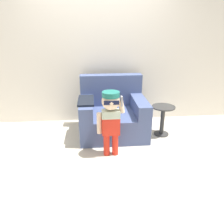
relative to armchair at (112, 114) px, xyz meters
The scene contains 5 objects.
ground_plane 0.39m from the armchair, 160.12° to the right, with size 10.00×10.00×0.00m, color beige.
wall_back 1.15m from the armchair, 108.35° to the left, with size 10.00×0.05×2.60m.
armchair is the anchor object (origin of this frame).
person_child 0.80m from the armchair, 97.14° to the right, with size 0.38×0.28×0.92m.
side_table 0.83m from the armchair, 12.78° to the right, with size 0.38×0.38×0.50m.
Camera 1 is at (-0.12, -3.35, 1.68)m, focal length 35.00 mm.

